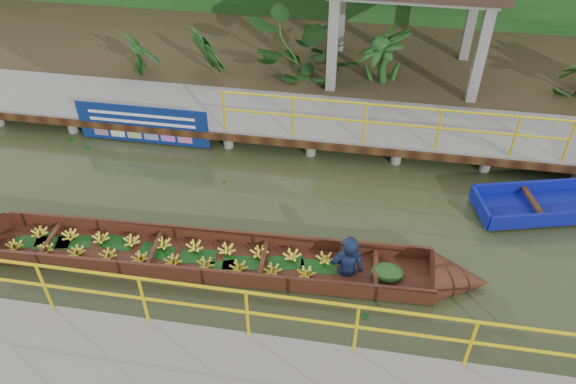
# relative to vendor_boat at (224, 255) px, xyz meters

# --- Properties ---
(ground) EXTENTS (80.00, 80.00, 0.00)m
(ground) POSITION_rel_vendor_boat_xyz_m (0.13, 1.09, -0.23)
(ground) COLOR #2D341A
(ground) RESTS_ON ground
(land_strip) EXTENTS (30.00, 8.00, 0.45)m
(land_strip) POSITION_rel_vendor_boat_xyz_m (0.13, 8.59, -0.01)
(land_strip) COLOR #302818
(land_strip) RESTS_ON ground
(far_dock) EXTENTS (16.00, 2.06, 1.66)m
(far_dock) POSITION_rel_vendor_boat_xyz_m (0.15, 4.52, 0.24)
(far_dock) COLOR gray
(far_dock) RESTS_ON ground
(vendor_boat) EXTENTS (10.32, 1.43, 2.18)m
(vendor_boat) POSITION_rel_vendor_boat_xyz_m (0.00, 0.00, 0.00)
(vendor_boat) COLOR #3B1710
(vendor_boat) RESTS_ON ground
(blue_banner) EXTENTS (3.22, 0.04, 1.01)m
(blue_banner) POSITION_rel_vendor_boat_xyz_m (-2.87, 3.57, 0.32)
(blue_banner) COLOR navy
(blue_banner) RESTS_ON ground
(tropical_plants) EXTENTS (14.14, 1.14, 1.42)m
(tropical_plants) POSITION_rel_vendor_boat_xyz_m (2.38, 6.39, 0.93)
(tropical_plants) COLOR #153B12
(tropical_plants) RESTS_ON ground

